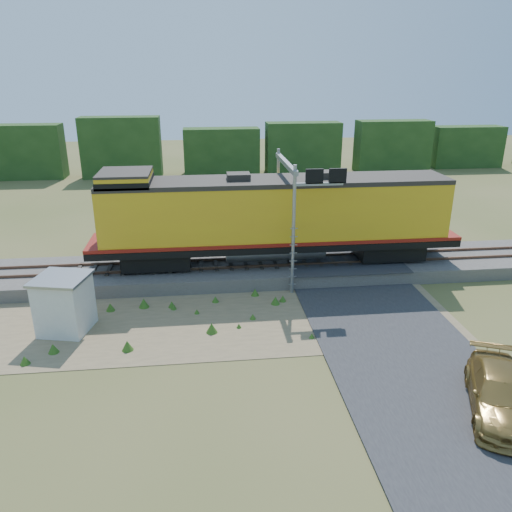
{
  "coord_description": "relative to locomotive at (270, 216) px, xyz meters",
  "views": [
    {
      "loc": [
        -1.62,
        -22.21,
        11.92
      ],
      "look_at": [
        1.22,
        3.0,
        2.4
      ],
      "focal_mm": 35.0,
      "sensor_mm": 36.0,
      "label": 1
    }
  ],
  "objects": [
    {
      "name": "weed_clumps",
      "position": [
        -5.92,
        -5.9,
        -3.75
      ],
      "size": [
        15.0,
        6.2,
        0.56
      ],
      "primitive_type": null,
      "color": "#345E1B",
      "rests_on": "ground"
    },
    {
      "name": "dirt_shoulder",
      "position": [
        -4.42,
        -5.5,
        -3.73
      ],
      "size": [
        26.0,
        8.0,
        0.03
      ],
      "primitive_type": "cube",
      "color": "#8C7754",
      "rests_on": "ground"
    },
    {
      "name": "ballast",
      "position": [
        -2.42,
        0.0,
        -3.35
      ],
      "size": [
        70.0,
        5.0,
        0.8
      ],
      "primitive_type": "cube",
      "color": "slate",
      "rests_on": "ground"
    },
    {
      "name": "ground",
      "position": [
        -2.42,
        -6.0,
        -3.75
      ],
      "size": [
        140.0,
        140.0,
        0.0
      ],
      "primitive_type": "plane",
      "color": "#475123",
      "rests_on": "ground"
    },
    {
      "name": "tree_line_north",
      "position": [
        -2.42,
        32.0,
        -0.68
      ],
      "size": [
        130.0,
        3.0,
        6.5
      ],
      "color": "#1D3C15",
      "rests_on": "ground"
    },
    {
      "name": "shed",
      "position": [
        -10.74,
        -5.82,
        -2.33
      ],
      "size": [
        2.84,
        2.84,
        2.8
      ],
      "rotation": [
        0.0,
        0.0,
        -0.23
      ],
      "color": "silver",
      "rests_on": "ground"
    },
    {
      "name": "rails",
      "position": [
        -2.42,
        0.0,
        -2.87
      ],
      "size": [
        70.0,
        1.54,
        0.16
      ],
      "color": "brown",
      "rests_on": "ballast"
    },
    {
      "name": "road",
      "position": [
        4.58,
        -5.26,
        -3.66
      ],
      "size": [
        7.0,
        66.0,
        0.86
      ],
      "color": "#38383A",
      "rests_on": "ground"
    },
    {
      "name": "car",
      "position": [
        6.58,
        -14.0,
        -2.99
      ],
      "size": [
        3.95,
        5.6,
        1.51
      ],
      "primitive_type": "imported",
      "rotation": [
        0.0,
        0.0,
        -0.4
      ],
      "color": "olive",
      "rests_on": "ground"
    },
    {
      "name": "locomotive",
      "position": [
        0.0,
        0.0,
        0.0
      ],
      "size": [
        21.89,
        3.34,
        5.65
      ],
      "color": "black",
      "rests_on": "rails"
    },
    {
      "name": "signal_gantry",
      "position": [
        1.25,
        -0.67,
        1.7
      ],
      "size": [
        2.89,
        6.2,
        7.29
      ],
      "color": "gray",
      "rests_on": "ground"
    }
  ]
}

